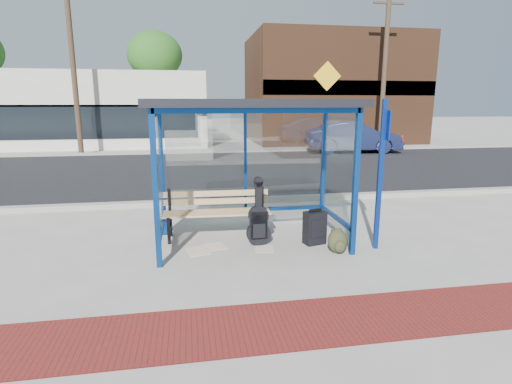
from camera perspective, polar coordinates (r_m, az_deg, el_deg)
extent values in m
plane|color=#B2ADA0|center=(6.92, -0.59, -7.39)|extent=(120.00, 120.00, 0.00)
cube|color=maroon|center=(4.60, 4.78, -18.23)|extent=(60.00, 1.00, 0.01)
cube|color=gray|center=(9.66, -3.29, -1.25)|extent=(60.00, 0.25, 0.12)
cube|color=black|center=(14.65, -5.52, 3.22)|extent=(60.00, 10.00, 0.00)
cube|color=gray|center=(19.69, -6.62, 5.74)|extent=(60.00, 0.25, 0.12)
cube|color=#B2ADA0|center=(21.58, -6.90, 6.18)|extent=(60.00, 4.00, 0.01)
cube|color=navy|center=(5.82, -14.16, 0.18)|extent=(0.08, 0.08, 2.30)
cube|color=navy|center=(6.32, 14.04, 1.15)|extent=(0.08, 0.08, 2.30)
cube|color=navy|center=(7.29, -13.29, 2.67)|extent=(0.08, 0.08, 2.30)
cube|color=navy|center=(7.70, 9.61, 3.34)|extent=(0.08, 0.08, 2.30)
cube|color=navy|center=(7.25, -1.58, 11.76)|extent=(3.00, 0.08, 0.08)
cube|color=navy|center=(5.77, 0.56, 11.57)|extent=(3.00, 0.08, 0.08)
cube|color=navy|center=(6.44, -14.19, 11.30)|extent=(0.08, 1.50, 0.08)
cube|color=navy|center=(6.90, 12.02, 11.46)|extent=(0.08, 1.50, 0.08)
cube|color=navy|center=(7.51, -1.49, -2.58)|extent=(3.00, 0.08, 0.06)
cube|color=navy|center=(6.73, -13.35, -4.71)|extent=(0.08, 1.50, 0.06)
cube|color=navy|center=(7.17, 11.35, -3.55)|extent=(0.08, 1.50, 0.06)
cube|color=navy|center=(7.32, -1.54, 4.62)|extent=(0.05, 0.05, 1.90)
cube|color=silver|center=(7.32, -1.53, 4.31)|extent=(2.84, 0.01, 1.82)
cube|color=silver|center=(6.53, -13.75, 2.94)|extent=(0.02, 1.34, 1.82)
cube|color=silver|center=(6.98, 11.67, 3.65)|extent=(0.02, 1.34, 1.82)
cube|color=black|center=(6.50, -0.63, 12.56)|extent=(3.30, 1.80, 0.12)
cube|color=silver|center=(25.70, -28.20, 10.28)|extent=(18.00, 6.00, 4.00)
cube|color=black|center=(22.91, -30.51, 9.94)|extent=(18.00, 0.10, 0.60)
cube|color=black|center=(22.87, -30.40, 8.44)|extent=(17.00, 0.04, 1.60)
cube|color=#59331E|center=(26.52, 10.59, 14.14)|extent=(10.00, 7.00, 6.40)
cube|color=black|center=(23.31, 13.58, 14.26)|extent=(10.00, 0.10, 0.80)
cube|color=yellow|center=(22.70, 10.14, 15.98)|extent=(1.56, 0.06, 1.56)
cylinder|color=#4C3826|center=(28.49, -13.94, 12.46)|extent=(0.36, 0.36, 5.00)
ellipsoid|color=#255117|center=(28.67, -14.27, 18.46)|extent=(3.60, 3.60, 3.06)
cylinder|color=#4C3826|center=(31.48, 16.20, 12.30)|extent=(0.36, 0.36, 5.00)
ellipsoid|color=#255117|center=(31.63, 16.55, 17.74)|extent=(3.60, 3.60, 3.06)
cylinder|color=#4C3826|center=(20.51, -24.66, 16.03)|extent=(0.24, 0.24, 8.00)
cylinder|color=#4C3826|center=(22.27, 17.87, 16.18)|extent=(0.24, 0.24, 8.00)
cube|color=#4C3826|center=(22.73, 18.46, 24.23)|extent=(1.60, 0.10, 0.10)
cube|color=black|center=(6.99, -12.35, -5.44)|extent=(0.05, 0.05, 0.47)
cube|color=black|center=(7.32, -12.18, -2.91)|extent=(0.05, 0.05, 0.89)
cube|color=black|center=(7.18, -12.22, -4.94)|extent=(0.07, 0.42, 0.05)
cube|color=black|center=(7.04, 1.35, -5.01)|extent=(0.05, 0.05, 0.47)
cube|color=black|center=(7.37, 0.87, -2.52)|extent=(0.05, 0.05, 0.89)
cube|color=black|center=(7.24, 1.10, -4.53)|extent=(0.07, 0.42, 0.05)
cube|color=tan|center=(6.93, -5.52, -3.33)|extent=(1.88, 0.16, 0.04)
cube|color=tan|center=(7.04, -5.56, -3.08)|extent=(1.88, 0.16, 0.04)
cube|color=tan|center=(7.15, -5.59, -2.83)|extent=(1.88, 0.16, 0.04)
cube|color=tan|center=(7.26, -5.63, -2.60)|extent=(1.88, 0.16, 0.04)
cube|color=tan|center=(7.26, -5.66, -1.32)|extent=(1.88, 0.10, 0.10)
cube|color=tan|center=(7.23, -5.69, -0.20)|extent=(1.88, 0.10, 0.10)
cylinder|color=black|center=(6.80, 0.35, -5.95)|extent=(0.41, 0.12, 0.40)
cylinder|color=black|center=(6.70, 0.35, -3.37)|extent=(0.34, 0.12, 0.34)
cube|color=black|center=(6.75, 0.35, -4.71)|extent=(0.29, 0.12, 0.48)
cube|color=black|center=(6.62, 0.35, -0.64)|extent=(0.11, 0.10, 0.48)
cube|color=black|center=(6.58, 0.36, 1.16)|extent=(0.15, 0.10, 0.10)
cube|color=black|center=(6.89, 8.37, -5.06)|extent=(0.40, 0.31, 0.56)
cylinder|color=black|center=(6.91, 7.38, -7.30)|extent=(0.10, 0.21, 0.05)
cylinder|color=black|center=(7.05, 9.21, -6.96)|extent=(0.10, 0.21, 0.05)
cube|color=black|center=(6.81, 8.46, -2.58)|extent=(0.23, 0.10, 0.04)
cube|color=black|center=(6.80, 8.92, -5.20)|extent=(0.28, 0.09, 0.30)
ellipsoid|color=#2C2E19|center=(6.60, 11.60, -6.88)|extent=(0.34, 0.25, 0.38)
ellipsoid|color=#2C2E19|center=(6.51, 11.91, -7.66)|extent=(0.19, 0.14, 0.20)
cube|color=#2C2E19|center=(6.56, 11.61, -5.33)|extent=(0.11, 0.05, 0.03)
cube|color=navy|center=(6.70, 17.29, 2.15)|extent=(0.08, 0.08, 2.43)
cube|color=navy|center=(6.62, 18.12, 9.06)|extent=(0.06, 0.30, 0.46)
cube|color=white|center=(6.64, -8.32, -8.35)|extent=(0.43, 0.50, 0.01)
cube|color=white|center=(6.82, -5.82, -7.73)|extent=(0.38, 0.44, 0.01)
cube|color=white|center=(6.68, 1.21, -8.11)|extent=(0.36, 0.42, 0.01)
imported|color=#1A234A|center=(20.23, 13.71, 7.60)|extent=(4.65, 2.04, 1.49)
cylinder|color=#A0160B|center=(23.42, 20.09, 6.66)|extent=(0.18, 0.18, 0.54)
sphere|color=#A0160B|center=(23.40, 20.15, 7.38)|extent=(0.20, 0.20, 0.20)
cylinder|color=#A0160B|center=(23.42, 20.11, 6.88)|extent=(0.30, 0.13, 0.09)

